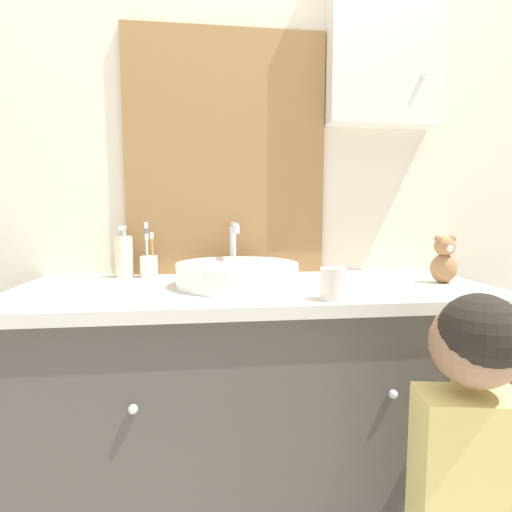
% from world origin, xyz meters
% --- Properties ---
extents(wall_back, '(3.20, 0.18, 2.50)m').
position_xyz_m(wall_back, '(0.03, 0.62, 1.28)').
color(wall_back, beige).
rests_on(wall_back, ground_plane).
extents(vanity_counter, '(1.49, 0.59, 0.89)m').
position_xyz_m(vanity_counter, '(0.00, 0.30, 0.45)').
color(vanity_counter, '#4C4742').
rests_on(vanity_counter, ground_plane).
extents(sink_basin, '(0.39, 0.44, 0.20)m').
position_xyz_m(sink_basin, '(-0.05, 0.32, 0.93)').
color(sink_basin, white).
rests_on(sink_basin, vanity_counter).
extents(toothbrush_holder, '(0.06, 0.06, 0.20)m').
position_xyz_m(toothbrush_holder, '(-0.36, 0.52, 0.93)').
color(toothbrush_holder, silver).
rests_on(toothbrush_holder, vanity_counter).
extents(soap_dispenser, '(0.06, 0.06, 0.19)m').
position_xyz_m(soap_dispenser, '(-0.45, 0.53, 0.96)').
color(soap_dispenser, beige).
rests_on(soap_dispenser, vanity_counter).
extents(child_figure, '(0.28, 0.45, 0.96)m').
position_xyz_m(child_figure, '(0.41, -0.19, 0.58)').
color(child_figure, slate).
rests_on(child_figure, ground_plane).
extents(teddy_bear, '(0.09, 0.07, 0.16)m').
position_xyz_m(teddy_bear, '(0.62, 0.28, 0.96)').
color(teddy_bear, '#9E7047').
rests_on(teddy_bear, vanity_counter).
extents(drinking_cup, '(0.07, 0.07, 0.09)m').
position_xyz_m(drinking_cup, '(0.18, 0.07, 0.93)').
color(drinking_cup, silver).
rests_on(drinking_cup, vanity_counter).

